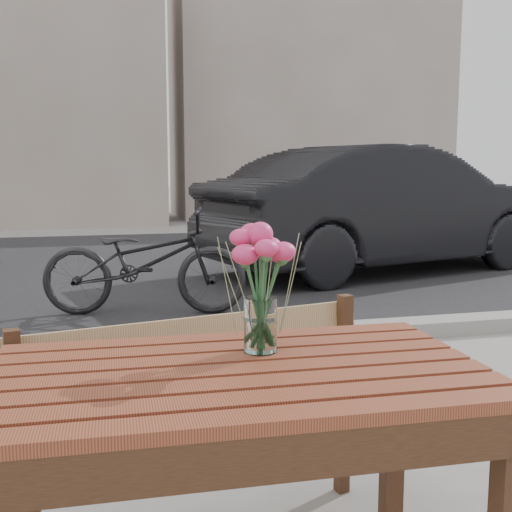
{
  "coord_description": "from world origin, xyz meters",
  "views": [
    {
      "loc": [
        -0.55,
        -1.39,
        1.31
      ],
      "look_at": [
        -0.11,
        0.36,
        1.05
      ],
      "focal_mm": 45.0,
      "sensor_mm": 36.0,
      "label": 1
    }
  ],
  "objects_px": {
    "main_table": "(240,415)",
    "parked_car": "(386,209)",
    "bicycle": "(145,262)",
    "main_vase": "(260,272)"
  },
  "relations": [
    {
      "from": "bicycle",
      "to": "main_table",
      "type": "bearing_deg",
      "value": -169.03
    },
    {
      "from": "parked_car",
      "to": "bicycle",
      "type": "xyz_separation_m",
      "value": [
        -3.11,
        -1.72,
        -0.3
      ]
    },
    {
      "from": "main_table",
      "to": "main_vase",
      "type": "relative_size",
      "value": 3.54
    },
    {
      "from": "main_vase",
      "to": "main_table",
      "type": "bearing_deg",
      "value": -124.2
    },
    {
      "from": "main_table",
      "to": "parked_car",
      "type": "distance_m",
      "value": 6.6
    },
    {
      "from": "main_table",
      "to": "parked_car",
      "type": "height_order",
      "value": "parked_car"
    },
    {
      "from": "main_vase",
      "to": "bicycle",
      "type": "distance_m",
      "value": 3.98
    },
    {
      "from": "main_vase",
      "to": "parked_car",
      "type": "xyz_separation_m",
      "value": [
        3.08,
        5.66,
        -0.24
      ]
    },
    {
      "from": "main_table",
      "to": "bicycle",
      "type": "distance_m",
      "value": 4.08
    },
    {
      "from": "bicycle",
      "to": "main_vase",
      "type": "bearing_deg",
      "value": -167.76
    }
  ]
}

